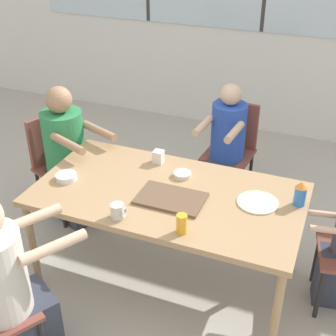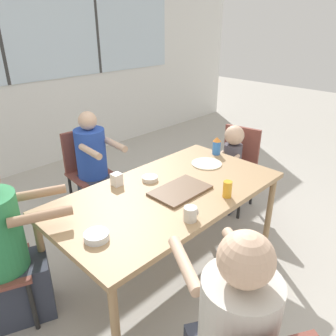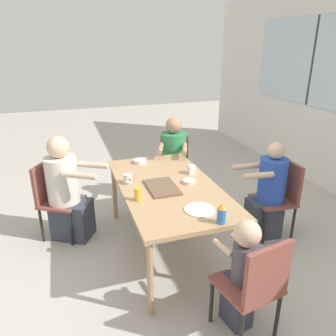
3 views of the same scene
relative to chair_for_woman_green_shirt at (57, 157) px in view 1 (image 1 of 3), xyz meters
name	(u,v)px [view 1 (image 1 of 3)]	position (x,y,z in m)	size (l,w,h in m)	color
ground_plane	(168,276)	(1.19, -0.48, -0.50)	(16.00, 16.00, 0.00)	#B2ADA3
wall_back_with_windows	(265,2)	(1.19, 2.21, 0.93)	(8.40, 0.08, 2.80)	silver
dining_table	(168,199)	(1.19, -0.48, 0.17)	(1.73, 0.92, 0.73)	tan
chair_for_woman_green_shirt	(57,157)	(0.00, 0.00, 0.00)	(0.52, 0.52, 0.85)	brown
chair_for_man_blue_shirt	(232,142)	(1.29, 0.80, 0.00)	(0.43, 0.43, 0.85)	brown
person_woman_green_shirt	(69,162)	(0.15, -0.06, 0.01)	(0.66, 0.52, 1.15)	#333847
person_man_blue_shirt	(226,151)	(1.27, 0.63, -0.01)	(0.35, 0.57, 1.08)	#333847
person_man_teal_shirt	(6,293)	(0.62, -1.43, 0.02)	(0.59, 0.68, 1.16)	#333847
food_tray_dark	(171,198)	(1.24, -0.55, 0.24)	(0.42, 0.27, 0.02)	brown
coffee_mug	(118,211)	(1.01, -0.84, 0.28)	(0.09, 0.08, 0.09)	beige
sippy_cup	(300,193)	(1.99, -0.30, 0.31)	(0.08, 0.08, 0.16)	blue
juice_glass	(182,224)	(1.41, -0.83, 0.29)	(0.06, 0.06, 0.12)	gold
milk_carton_small	(158,157)	(0.98, -0.14, 0.28)	(0.07, 0.07, 0.09)	silver
bowl_white_shallow	(182,174)	(1.20, -0.26, 0.24)	(0.12, 0.12, 0.03)	silver
bowl_cereal	(66,177)	(0.50, -0.59, 0.25)	(0.14, 0.14, 0.04)	silver
plate_tortillas	(258,202)	(1.75, -0.38, 0.23)	(0.26, 0.26, 0.01)	beige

